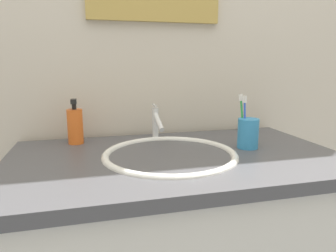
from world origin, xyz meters
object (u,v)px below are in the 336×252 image
faucet (156,122)px  toothbrush_blue (245,117)px  toothbrush_cup (248,133)px  soap_dispenser (75,126)px  toothbrush_green (242,116)px

faucet → toothbrush_blue: toothbrush_blue is taller
toothbrush_cup → toothbrush_blue: size_ratio=0.59×
soap_dispenser → faucet: bearing=-4.9°
toothbrush_cup → toothbrush_green: 0.06m
faucet → soap_dispenser: size_ratio=0.92×
faucet → toothbrush_green: (0.27, -0.16, 0.04)m
toothbrush_blue → soap_dispenser: bearing=161.0°
toothbrush_cup → toothbrush_blue: 0.06m
faucet → toothbrush_cup: bearing=-33.3°
soap_dispenser → toothbrush_cup: bearing=-20.0°
faucet → toothbrush_cup: 0.34m
faucet → toothbrush_green: size_ratio=0.85×
faucet → soap_dispenser: 0.30m
faucet → toothbrush_blue: size_ratio=0.87×
toothbrush_green → soap_dispenser: toothbrush_green is taller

